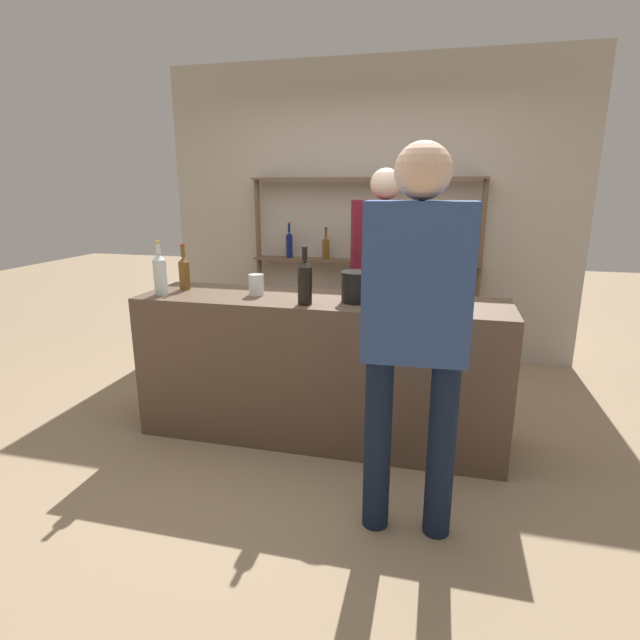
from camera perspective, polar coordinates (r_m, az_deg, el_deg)
The scene contains 14 objects.
ground_plane at distance 3.53m, azimuth 0.00°, elevation -12.86°, with size 16.00×16.00×0.00m, color #9E8466.
bar_counter at distance 3.33m, azimuth 0.00°, elevation -5.57°, with size 2.38×0.61×0.96m, color brown.
back_wall at distance 5.00m, azimuth 5.44°, elevation 12.07°, with size 3.98×0.12×2.80m, color #B2A899.
back_shelf at distance 4.83m, azimuth 5.22°, elevation 9.07°, with size 2.20×0.18×1.73m.
counter_bottle_0 at distance 3.13m, azimuth 7.29°, elevation 4.34°, with size 0.07×0.07×0.31m.
counter_bottle_1 at distance 3.01m, azimuth -1.75°, elevation 4.44°, with size 0.09×0.09×0.35m.
counter_bottle_2 at distance 3.14m, azimuth 11.06°, elevation 4.49°, with size 0.07×0.07×0.35m.
counter_bottle_3 at distance 3.59m, azimuth -15.27°, elevation 5.30°, with size 0.07×0.07×0.32m.
counter_bottle_4 at distance 3.45m, azimuth -17.82°, elevation 5.09°, with size 0.09×0.09×0.35m.
wine_glass at distance 3.26m, azimuth 13.26°, elevation 4.37°, with size 0.08×0.08×0.15m.
ice_bucket at distance 3.09m, azimuth 4.29°, elevation 3.80°, with size 0.21×0.21×0.19m.
cork_jar at distance 3.31m, azimuth -7.29°, elevation 4.00°, with size 0.10×0.10×0.14m.
server_behind_counter at distance 3.95m, azimuth 7.22°, elevation 6.06°, with size 0.54×0.34×1.79m.
customer_right at distance 2.26m, azimuth 10.86°, elevation 0.19°, with size 0.48×0.24×1.83m.
Camera 1 is at (0.76, -3.03, 1.64)m, focal length 28.00 mm.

